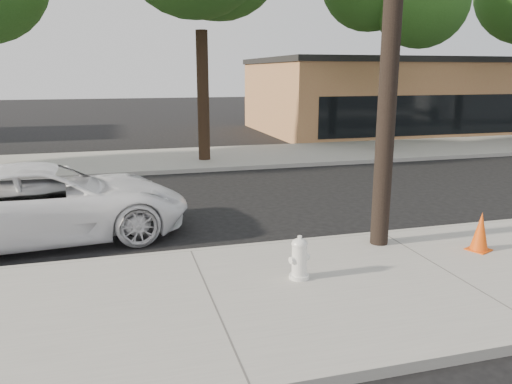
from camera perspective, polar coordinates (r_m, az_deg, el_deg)
The scene contains 8 objects.
ground at distance 11.51m, azimuth -9.00°, elevation -3.80°, with size 120.00×120.00×0.00m, color black.
near_sidewalk at distance 7.52m, azimuth -4.99°, elevation -12.73°, with size 90.00×4.40×0.15m, color gray.
far_sidewalk at distance 19.76m, azimuth -11.97°, elevation 3.53°, with size 90.00×5.00×0.15m, color gray.
curb_near at distance 9.52m, azimuth -7.49°, elevation -7.02°, with size 90.00×0.12×0.16m, color #9E9B93.
building_main at distance 31.99m, azimuth 17.18°, elevation 10.41°, with size 18.00×10.00×4.00m, color #B06A49.
police_cruiser at distance 11.12m, azimuth -22.71°, elevation -1.07°, with size 2.64×5.72×1.59m, color white.
fire_hydrant at distance 8.10m, azimuth 4.97°, elevation -7.65°, with size 0.36×0.33×0.68m.
traffic_cone at distance 10.19m, azimuth 24.26°, elevation -4.19°, with size 0.50×0.50×0.73m.
Camera 1 is at (-1.20, -10.94, 3.39)m, focal length 35.00 mm.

